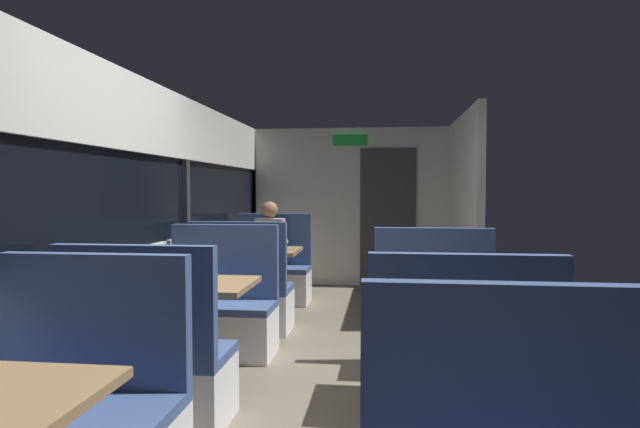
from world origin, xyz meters
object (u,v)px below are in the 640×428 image
at_px(bench_near_window_facing_entry, 77,426).
at_px(dining_table_mid_window, 190,296).
at_px(seated_passenger, 271,260).
at_px(bench_mid_window_facing_end, 148,371).
at_px(dining_table_rear_aisle, 446,309).
at_px(bench_far_window_facing_entry, 272,276).
at_px(dining_table_far_window, 259,258).
at_px(bench_rear_aisle_facing_end, 460,398).
at_px(bench_rear_aisle_facing_entry, 435,328).
at_px(bench_mid_window_facing_entry, 220,316).
at_px(bench_far_window_facing_end, 243,298).

height_order(bench_near_window_facing_entry, dining_table_mid_window, bench_near_window_facing_entry).
bearing_deg(seated_passenger, bench_mid_window_facing_end, -90.00).
distance_m(dining_table_mid_window, dining_table_rear_aisle, 1.80).
bearing_deg(bench_far_window_facing_entry, bench_near_window_facing_entry, -90.00).
relative_size(bench_mid_window_facing_end, seated_passenger, 0.87).
height_order(dining_table_far_window, seated_passenger, seated_passenger).
xyz_separation_m(bench_near_window_facing_entry, bench_rear_aisle_facing_end, (1.79, 0.55, 0.00)).
bearing_deg(bench_rear_aisle_facing_entry, bench_mid_window_facing_entry, 173.62).
bearing_deg(bench_far_window_facing_entry, bench_mid_window_facing_end, -90.00).
distance_m(bench_mid_window_facing_end, bench_far_window_facing_entry, 3.54).
bearing_deg(dining_table_far_window, bench_near_window_facing_entry, -90.00).
bearing_deg(bench_mid_window_facing_entry, dining_table_mid_window, -90.00).
distance_m(dining_table_rear_aisle, bench_rear_aisle_facing_end, 0.77).
bearing_deg(bench_rear_aisle_facing_end, bench_far_window_facing_entry, 115.55).
bearing_deg(dining_table_mid_window, dining_table_far_window, 90.00).
xyz_separation_m(bench_far_window_facing_entry, seated_passenger, (0.00, -0.07, 0.21)).
bearing_deg(bench_far_window_facing_end, bench_rear_aisle_facing_end, -52.64).
relative_size(bench_mid_window_facing_entry, seated_passenger, 0.87).
bearing_deg(bench_near_window_facing_entry, bench_rear_aisle_facing_entry, 47.37).
xyz_separation_m(bench_far_window_facing_entry, bench_rear_aisle_facing_entry, (1.79, -2.34, 0.00)).
height_order(bench_mid_window_facing_end, bench_mid_window_facing_entry, same).
bearing_deg(bench_rear_aisle_facing_entry, bench_near_window_facing_entry, -132.63).
bearing_deg(dining_table_far_window, dining_table_rear_aisle, -52.64).
relative_size(bench_near_window_facing_entry, bench_rear_aisle_facing_end, 1.00).
height_order(dining_table_mid_window, bench_far_window_facing_end, bench_far_window_facing_end).
relative_size(dining_table_rear_aisle, bench_rear_aisle_facing_end, 0.82).
xyz_separation_m(bench_far_window_facing_end, bench_rear_aisle_facing_entry, (1.79, -0.95, 0.00)).
relative_size(bench_mid_window_facing_end, bench_far_window_facing_entry, 1.00).
height_order(bench_near_window_facing_entry, seated_passenger, seated_passenger).
bearing_deg(bench_mid_window_facing_end, bench_rear_aisle_facing_entry, 33.81).
distance_m(bench_mid_window_facing_end, bench_far_window_facing_end, 2.14).
bearing_deg(dining_table_rear_aisle, seated_passenger, 121.06).
distance_m(bench_mid_window_facing_end, dining_table_far_window, 2.86).
height_order(bench_mid_window_facing_end, bench_rear_aisle_facing_end, same).
bearing_deg(bench_mid_window_facing_entry, bench_far_window_facing_end, 90.00).
distance_m(dining_table_mid_window, bench_far_window_facing_entry, 2.86).
xyz_separation_m(bench_mid_window_facing_end, bench_rear_aisle_facing_entry, (1.79, 1.20, 0.00)).
distance_m(dining_table_mid_window, bench_far_window_facing_end, 1.48).
height_order(bench_near_window_facing_entry, bench_mid_window_facing_end, same).
height_order(dining_table_far_window, bench_rear_aisle_facing_entry, bench_rear_aisle_facing_entry).
bearing_deg(seated_passenger, bench_near_window_facing_entry, -90.00).
bearing_deg(bench_rear_aisle_facing_end, bench_far_window_facing_end, 127.36).
xyz_separation_m(bench_mid_window_facing_entry, dining_table_rear_aisle, (1.79, -0.90, 0.31)).
xyz_separation_m(bench_far_window_facing_end, seated_passenger, (0.00, 1.33, 0.21)).
bearing_deg(bench_rear_aisle_facing_end, bench_mid_window_facing_entry, 138.23).
height_order(dining_table_mid_window, dining_table_far_window, same).
xyz_separation_m(dining_table_far_window, bench_far_window_facing_entry, (0.00, 0.70, -0.31)).
height_order(bench_far_window_facing_entry, seated_passenger, seated_passenger).
bearing_deg(seated_passenger, bench_far_window_facing_end, -90.00).
xyz_separation_m(dining_table_far_window, seated_passenger, (0.00, 0.63, -0.10)).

